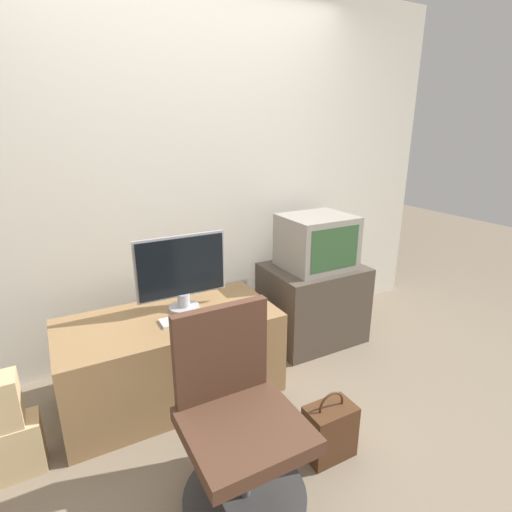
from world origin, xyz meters
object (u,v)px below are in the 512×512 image
Objects in this scene: mouse at (222,311)px; cardboard_box_lower at (7,450)px; main_monitor at (182,272)px; crt_tv at (317,242)px; office_chair at (238,426)px; handbag at (330,431)px; keyboard at (187,318)px.

cardboard_box_lower is at bearing -174.24° from mouse.
crt_tv is (1.08, 0.09, 0.02)m from main_monitor.
cardboard_box_lower is (-1.20, -0.12, -0.41)m from mouse.
crt_tv is 1.60× the size of cardboard_box_lower.
office_chair reaches higher than mouse.
mouse is 0.08× the size of office_chair.
handbag is (1.45, -0.65, 0.01)m from cardboard_box_lower.
keyboard is at bearing -101.84° from main_monitor.
handbag is at bearing -122.19° from crt_tv.
keyboard is 1.00m from handbag.
main_monitor is at bearing 78.16° from keyboard.
main_monitor is 1.09m from crt_tv.
cardboard_box_lower is 1.59m from handbag.
office_chair is 0.54m from handbag.
main_monitor is at bearing 16.07° from cardboard_box_lower.
mouse is 0.97m from crt_tv.
cardboard_box_lower is (-2.10, -0.38, -0.66)m from crt_tv.
main_monitor is 0.28m from keyboard.
handbag is at bearing -3.91° from office_chair.
keyboard reaches higher than cardboard_box_lower.
mouse is (0.21, -0.02, 0.01)m from keyboard.
main_monitor is at bearing 136.81° from mouse.
keyboard is 0.22m from mouse.
mouse reaches higher than cardboard_box_lower.
main_monitor reaches higher than mouse.
mouse is at bearing 5.76° from cardboard_box_lower.
crt_tv is at bearing 10.32° from cardboard_box_lower.
keyboard reaches higher than handbag.
crt_tv is 2.23m from cardboard_box_lower.
main_monitor is 1.78× the size of keyboard.
office_chair is at bearing -92.70° from keyboard.
handbag is (-0.65, -1.03, -0.66)m from crt_tv.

